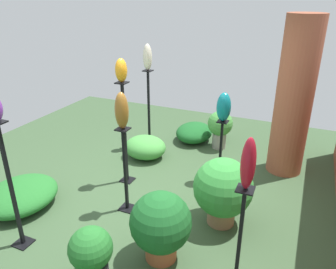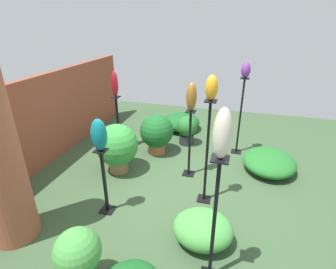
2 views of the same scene
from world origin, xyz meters
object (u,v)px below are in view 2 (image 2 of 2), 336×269
pedestal_teal (105,184)px  pedestal_bronze (190,147)px  art_vase_bronze (191,97)px  potted_plant_front_right (187,129)px  pedestal_violet (240,120)px  art_vase_teal (99,135)px  potted_plant_back_center (117,146)px  pedestal_ruby (118,125)px  potted_plant_front_left (78,255)px  pedestal_ivory (214,229)px  art_vase_ivory (222,134)px  art_vase_violet (246,70)px  art_vase_amber (212,88)px  art_vase_ruby (115,84)px  potted_plant_mid_right (157,132)px  pedestal_amber (207,158)px

pedestal_teal → pedestal_bronze: bearing=-36.4°
art_vase_bronze → potted_plant_front_right: size_ratio=0.73×
pedestal_violet → potted_plant_front_right: pedestal_violet is taller
art_vase_teal → potted_plant_back_center: (1.04, 0.32, -0.71)m
pedestal_ruby → art_vase_teal: 2.17m
pedestal_violet → pedestal_bronze: size_ratio=1.30×
pedestal_ruby → art_vase_bronze: 2.00m
pedestal_violet → potted_plant_front_left: (-3.52, 1.41, -0.28)m
pedestal_violet → potted_plant_back_center: (-1.34, 2.05, -0.22)m
art_vase_teal → potted_plant_front_left: size_ratio=0.60×
pedestal_ivory → potted_plant_front_right: (3.16, 0.94, -0.33)m
art_vase_ivory → art_vase_violet: art_vase_ivory is taller
art_vase_teal → art_vase_amber: (0.63, -1.32, 0.55)m
pedestal_violet → art_vase_teal: (-2.38, 1.73, 0.49)m
art_vase_bronze → art_vase_ruby: 1.78m
pedestal_ruby → art_vase_ruby: (0.00, 0.00, 0.87)m
art_vase_ruby → pedestal_ruby: bearing=0.0°
pedestal_violet → art_vase_bronze: size_ratio=3.33×
art_vase_ruby → pedestal_teal: bearing=-159.5°
art_vase_ruby → potted_plant_front_right: size_ratio=0.79×
art_vase_ruby → potted_plant_back_center: size_ratio=0.56×
pedestal_violet → art_vase_bronze: art_vase_bronze is taller
pedestal_ivory → potted_plant_front_left: bearing=110.4°
pedestal_violet → potted_plant_back_center: 2.46m
pedestal_violet → art_vase_amber: 2.08m
art_vase_ruby → pedestal_bronze: bearing=-111.1°
pedestal_ruby → potted_plant_front_right: pedestal_ruby is taller
pedestal_violet → art_vase_ruby: bearing=100.7°
art_vase_ivory → potted_plant_mid_right: art_vase_ivory is taller
art_vase_amber → potted_plant_front_left: bearing=150.6°
art_vase_amber → art_vase_violet: bearing=-13.1°
potted_plant_front_right → art_vase_ivory: bearing=-163.4°
pedestal_violet → art_vase_ivory: 3.21m
art_vase_amber → art_vase_ruby: size_ratio=0.66×
potted_plant_front_left → pedestal_ivory: bearing=-69.6°
art_vase_violet → art_vase_ruby: 2.51m
pedestal_teal → pedestal_violet: pedestal_violet is taller
pedestal_ruby → pedestal_ivory: bearing=-138.4°
art_vase_bronze → potted_plant_mid_right: 1.42m
pedestal_amber → potted_plant_front_left: size_ratio=2.18×
art_vase_ivory → art_vase_amber: (1.30, 0.26, 0.05)m
pedestal_ruby → art_vase_teal: bearing=-159.5°
pedestal_bronze → potted_plant_front_right: 1.26m
pedestal_amber → potted_plant_mid_right: 1.77m
art_vase_ruby → art_vase_ivory: bearing=-138.4°
art_vase_bronze → potted_plant_mid_right: bearing=51.9°
art_vase_violet → art_vase_ruby: (-0.46, 2.45, -0.31)m
potted_plant_front_right → art_vase_bronze: bearing=-165.8°
art_vase_ruby → potted_plant_front_left: bearing=-161.2°
pedestal_amber → pedestal_violet: (1.75, -0.41, -0.02)m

